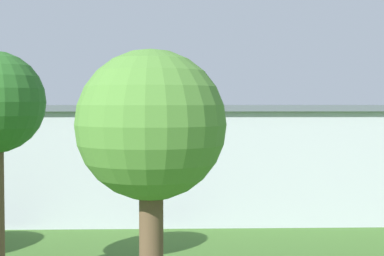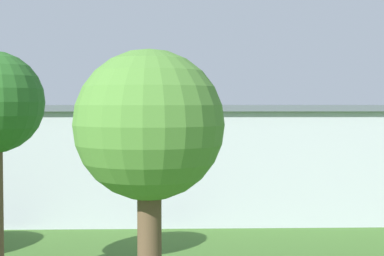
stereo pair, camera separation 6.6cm
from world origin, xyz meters
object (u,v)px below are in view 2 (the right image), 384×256
object	(u,v)px
biplane	(172,103)
car_black	(12,171)
person_walking_on_apron	(267,168)
windsock	(198,119)
tree_behind_hangar_left	(149,129)
car_grey	(82,170)
car_blue	(374,171)
person_crossing_taxiway	(357,168)
person_at_fence_line	(210,167)
person_near_hangar_door	(267,166)
person_by_parked_cars	(84,167)
hangar	(241,155)

from	to	relation	value
biplane	car_black	xyz separation A→B (m)	(14.15, 11.05, -6.23)
person_walking_on_apron	windsock	distance (m)	24.73
person_walking_on_apron	tree_behind_hangar_left	world-z (taller)	tree_behind_hangar_left
car_grey	tree_behind_hangar_left	size ratio (longest dim) A/B	0.48
car_blue	car_grey	bearing A→B (deg)	-1.51
person_walking_on_apron	windsock	world-z (taller)	windsock
biplane	person_walking_on_apron	size ratio (longest dim) A/B	4.57
car_black	person_crossing_taxiway	size ratio (longest dim) A/B	2.70
person_walking_on_apron	person_at_fence_line	distance (m)	5.41
car_blue	car_black	size ratio (longest dim) A/B	1.13
biplane	car_black	world-z (taller)	biplane
car_grey	person_walking_on_apron	world-z (taller)	person_walking_on_apron
person_at_fence_line	person_near_hangar_door	world-z (taller)	person_near_hangar_door
car_black	biplane	bearing A→B (deg)	-142.02
person_crossing_taxiway	car_grey	bearing A→B (deg)	6.84
car_black	car_blue	bearing A→B (deg)	178.75
car_grey	person_walking_on_apron	bearing A→B (deg)	-175.37
car_black	person_by_parked_cars	distance (m)	6.76
person_walking_on_apron	tree_behind_hangar_left	bearing A→B (deg)	78.43
person_at_fence_line	person_near_hangar_door	distance (m)	5.40
person_at_fence_line	person_near_hangar_door	xyz separation A→B (m)	(-5.40, 0.02, 0.07)
biplane	car_black	bearing A→B (deg)	37.98
car_black	tree_behind_hangar_left	bearing A→B (deg)	112.18
hangar	person_by_parked_cars	world-z (taller)	hangar
car_grey	person_by_parked_cars	distance (m)	3.15
person_walking_on_apron	tree_behind_hangar_left	size ratio (longest dim) A/B	0.21
car_black	person_near_hangar_door	distance (m)	23.74
hangar	car_grey	world-z (taller)	hangar
car_grey	person_by_parked_cars	size ratio (longest dim) A/B	2.48
car_black	person_walking_on_apron	bearing A→B (deg)	-176.67
car_black	windsock	bearing A→B (deg)	-124.41
person_by_parked_cars	tree_behind_hangar_left	size ratio (longest dim) A/B	0.19
person_crossing_taxiway	person_near_hangar_door	bearing A→B (deg)	2.01
person_walking_on_apron	person_near_hangar_door	bearing A→B (deg)	-97.73
hangar	person_crossing_taxiway	bearing A→B (deg)	-126.68
biplane	person_near_hangar_door	size ratio (longest dim) A/B	4.49
car_grey	car_black	world-z (taller)	car_grey
car_grey	person_crossing_taxiway	xyz separation A→B (m)	(-25.95, -3.11, -0.07)
person_at_fence_line	windsock	bearing A→B (deg)	-87.16
hangar	person_crossing_taxiway	size ratio (longest dim) A/B	18.84
car_grey	windsock	bearing A→B (deg)	-113.27
car_black	windsock	size ratio (longest dim) A/B	0.74
person_by_parked_cars	hangar	bearing A→B (deg)	129.20
car_black	tree_behind_hangar_left	xyz separation A→B (m)	(-15.38, 37.72, 5.44)
hangar	person_near_hangar_door	distance (m)	17.16
person_near_hangar_door	person_crossing_taxiway	world-z (taller)	person_near_hangar_door
car_blue	car_black	bearing A→B (deg)	-1.25
person_at_fence_line	person_crossing_taxiway	xyz separation A→B (m)	(-14.13, -0.28, -0.06)
car_black	person_near_hangar_door	world-z (taller)	person_near_hangar_door
tree_behind_hangar_left	person_at_fence_line	bearing A→B (deg)	-93.94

